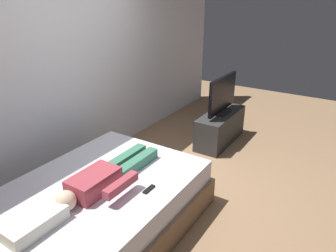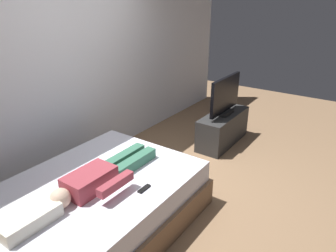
# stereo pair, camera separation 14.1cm
# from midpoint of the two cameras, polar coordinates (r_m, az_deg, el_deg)

# --- Properties ---
(ground_plane) EXTENTS (10.00, 10.00, 0.00)m
(ground_plane) POSITION_cam_midpoint_polar(r_m,az_deg,el_deg) (3.81, 0.15, -12.63)
(ground_plane) COLOR #8C6B4C
(back_wall) EXTENTS (6.40, 0.10, 2.80)m
(back_wall) POSITION_cam_midpoint_polar(r_m,az_deg,el_deg) (4.47, -14.16, 11.78)
(back_wall) COLOR silver
(back_wall) RESTS_ON ground
(bed) EXTENTS (2.08, 1.56, 0.54)m
(bed) POSITION_cam_midpoint_polar(r_m,az_deg,el_deg) (3.30, -13.64, -14.24)
(bed) COLOR brown
(bed) RESTS_ON ground
(pillow) EXTENTS (0.48, 0.34, 0.12)m
(pillow) POSITION_cam_midpoint_polar(r_m,az_deg,el_deg) (2.77, -25.33, -15.50)
(pillow) COLOR silver
(pillow) RESTS_ON bed
(person) EXTENTS (1.26, 0.46, 0.18)m
(person) POSITION_cam_midpoint_polar(r_m,az_deg,el_deg) (3.06, -12.83, -9.21)
(person) COLOR #993842
(person) RESTS_ON bed
(remote) EXTENTS (0.15, 0.04, 0.02)m
(remote) POSITION_cam_midpoint_polar(r_m,az_deg,el_deg) (2.96, -4.92, -11.54)
(remote) COLOR black
(remote) RESTS_ON bed
(tv_stand) EXTENTS (1.10, 0.40, 0.50)m
(tv_stand) POSITION_cam_midpoint_polar(r_m,az_deg,el_deg) (5.03, 8.80, -0.29)
(tv_stand) COLOR #2D2D2D
(tv_stand) RESTS_ON ground
(tv) EXTENTS (0.88, 0.20, 0.59)m
(tv) POSITION_cam_midpoint_polar(r_m,az_deg,el_deg) (4.85, 9.18, 5.52)
(tv) COLOR black
(tv) RESTS_ON tv_stand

